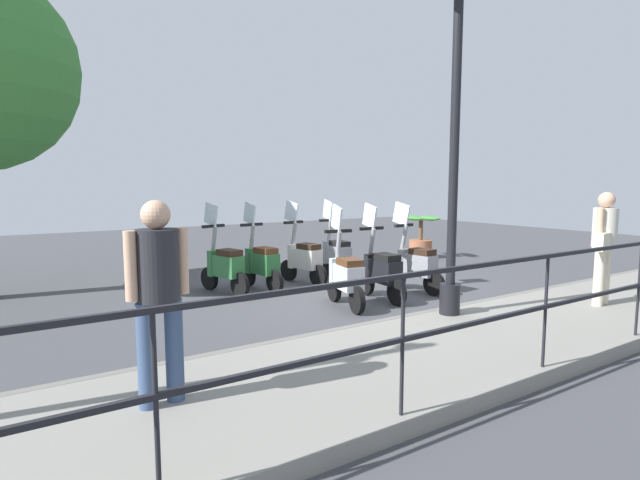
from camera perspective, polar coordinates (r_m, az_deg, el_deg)
ground_plane at (r=8.73m, az=3.48°, el=-5.80°), size 28.00×28.00×0.00m
promenade_walkway at (r=6.54m, az=20.50°, el=-9.76°), size 2.20×20.00×0.15m
fence_railing at (r=5.82m, az=29.17°, el=-3.73°), size 0.04×16.03×1.07m
lamp_post_near at (r=6.64m, az=15.08°, el=9.41°), size 0.26×0.90×4.65m
pedestrian_with_bag at (r=8.00m, az=29.70°, el=0.05°), size 0.37×0.64×1.59m
pedestrian_distant at (r=4.00m, az=-18.00°, el=-5.10°), size 0.35×0.49×1.59m
potted_palm at (r=12.64m, az=11.43°, el=-0.02°), size 1.06×0.66×1.05m
scooter_near_0 at (r=8.70m, az=10.84°, el=-2.71°), size 1.23×0.44×1.54m
scooter_near_1 at (r=8.00m, az=7.01°, el=-3.44°), size 1.23×0.44×1.54m
scooter_near_2 at (r=7.48m, az=2.92°, el=-4.11°), size 1.22×0.49×1.54m
scooter_far_0 at (r=9.69m, az=1.83°, el=-1.65°), size 1.23×0.44×1.54m
scooter_far_1 at (r=9.23m, az=-1.91°, el=-2.06°), size 1.22×0.48×1.54m
scooter_far_2 at (r=8.75m, az=-6.76°, el=-2.58°), size 1.23×0.45×1.54m
scooter_far_3 at (r=8.58m, az=-10.89°, el=-2.84°), size 1.21×0.53×1.54m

